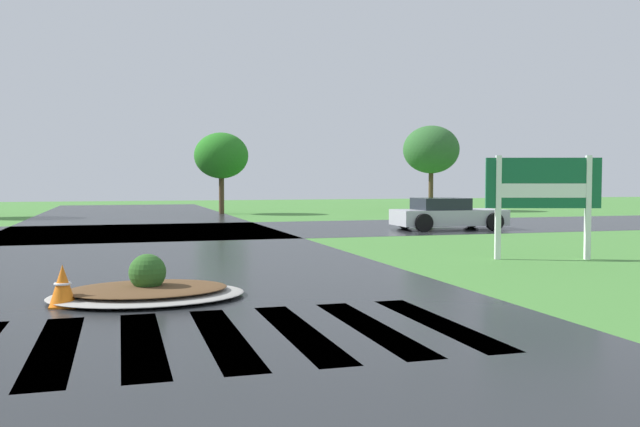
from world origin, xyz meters
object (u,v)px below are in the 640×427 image
estate_billboard (543,189)px  median_island (148,290)px  car_white_sedan (447,215)px  traffic_cone (63,287)px

estate_billboard → median_island: size_ratio=0.85×
car_white_sedan → traffic_cone: 17.38m
estate_billboard → car_white_sedan: size_ratio=0.61×
car_white_sedan → estate_billboard: bearing=-101.3°
median_island → traffic_cone: (-1.18, -0.38, 0.16)m
estate_billboard → car_white_sedan: 9.51m
traffic_cone → estate_billboard: bearing=17.3°
median_island → car_white_sedan: bearing=47.0°
car_white_sedan → median_island: bearing=-130.3°
median_island → traffic_cone: size_ratio=4.85×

